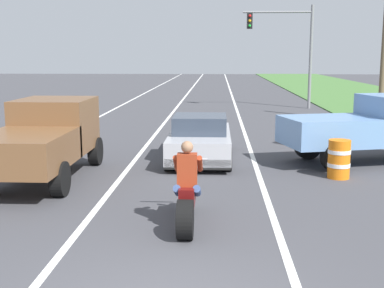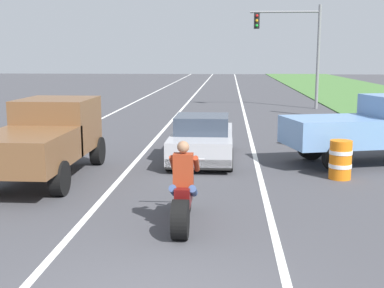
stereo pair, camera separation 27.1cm
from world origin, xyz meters
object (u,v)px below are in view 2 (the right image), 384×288
at_px(pickup_truck_left_lane_brown, 46,136).
at_px(construction_barrel_mid, 307,132).
at_px(pickup_truck_right_shoulder_light_blue, 376,126).
at_px(sports_car_silver, 202,139).
at_px(motorcycle_with_rider, 183,196).
at_px(construction_barrel_nearest, 340,160).
at_px(traffic_light_mast_near, 297,41).

relative_size(pickup_truck_left_lane_brown, construction_barrel_mid, 4.80).
bearing_deg(pickup_truck_right_shoulder_light_blue, pickup_truck_left_lane_brown, -164.53).
relative_size(sports_car_silver, construction_barrel_mid, 4.30).
distance_m(motorcycle_with_rider, construction_barrel_mid, 9.36).
height_order(pickup_truck_left_lane_brown, construction_barrel_nearest, pickup_truck_left_lane_brown).
distance_m(construction_barrel_nearest, construction_barrel_mid, 4.66).
relative_size(pickup_truck_left_lane_brown, traffic_light_mast_near, 0.80).
height_order(pickup_truck_right_shoulder_light_blue, construction_barrel_mid, pickup_truck_right_shoulder_light_blue).
bearing_deg(traffic_light_mast_near, sports_car_silver, -107.07).
bearing_deg(traffic_light_mast_near, construction_barrel_mid, -95.46).
relative_size(motorcycle_with_rider, pickup_truck_left_lane_brown, 0.46).
bearing_deg(pickup_truck_left_lane_brown, construction_barrel_nearest, 3.42).
bearing_deg(construction_barrel_nearest, sports_car_silver, 149.24).
bearing_deg(pickup_truck_right_shoulder_light_blue, sports_car_silver, 178.30).
bearing_deg(motorcycle_with_rider, sports_car_silver, 89.84).
height_order(sports_car_silver, pickup_truck_right_shoulder_light_blue, pickup_truck_right_shoulder_light_blue).
height_order(sports_car_silver, traffic_light_mast_near, traffic_light_mast_near).
bearing_deg(pickup_truck_left_lane_brown, traffic_light_mast_near, 64.50).
bearing_deg(sports_car_silver, motorcycle_with_rider, -90.16).
bearing_deg(motorcycle_with_rider, construction_barrel_nearest, 47.52).
bearing_deg(pickup_truck_right_shoulder_light_blue, motorcycle_with_rider, -130.16).
relative_size(motorcycle_with_rider, traffic_light_mast_near, 0.37).
bearing_deg(sports_car_silver, traffic_light_mast_near, 72.93).
xyz_separation_m(construction_barrel_nearest, construction_barrel_mid, (-0.17, 4.66, 0.00)).
distance_m(motorcycle_with_rider, construction_barrel_nearest, 5.44).
xyz_separation_m(pickup_truck_left_lane_brown, construction_barrel_mid, (7.36, 5.11, -0.60)).
xyz_separation_m(pickup_truck_left_lane_brown, traffic_light_mast_near, (8.59, 18.01, 2.86)).
xyz_separation_m(sports_car_silver, construction_barrel_nearest, (3.66, -2.18, -0.13)).
bearing_deg(sports_car_silver, construction_barrel_nearest, -30.76).
bearing_deg(construction_barrel_mid, traffic_light_mast_near, 84.54).
distance_m(pickup_truck_right_shoulder_light_blue, construction_barrel_nearest, 2.55).
height_order(sports_car_silver, construction_barrel_nearest, sports_car_silver).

